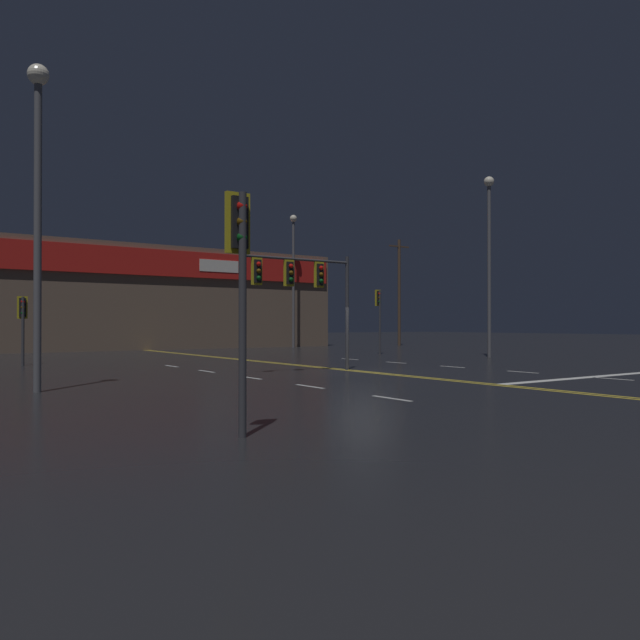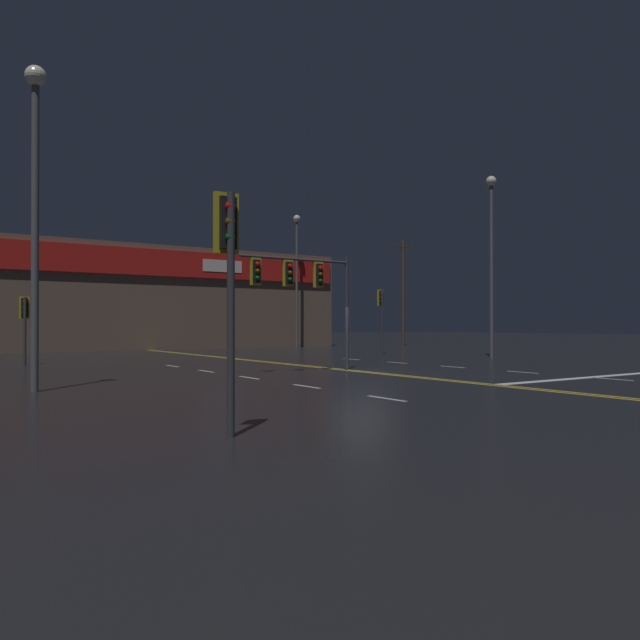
# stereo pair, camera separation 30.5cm
# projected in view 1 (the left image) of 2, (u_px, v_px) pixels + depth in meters

# --- Properties ---
(ground_plane) EXTENTS (200.00, 200.00, 0.00)m
(ground_plane) POSITION_uv_depth(u_px,v_px,m) (363.00, 372.00, 23.85)
(ground_plane) COLOR black
(road_markings) EXTENTS (14.45, 60.00, 0.01)m
(road_markings) POSITION_uv_depth(u_px,v_px,m) (402.00, 373.00, 23.38)
(road_markings) COLOR gold
(road_markings) RESTS_ON ground
(traffic_signal_median) EXTENTS (4.87, 0.36, 4.53)m
(traffic_signal_median) POSITION_uv_depth(u_px,v_px,m) (302.00, 280.00, 23.67)
(traffic_signal_median) COLOR #38383D
(traffic_signal_median) RESTS_ON ground
(traffic_signal_corner_northeast) EXTENTS (0.42, 0.36, 3.95)m
(traffic_signal_corner_northeast) POSITION_uv_depth(u_px,v_px,m) (379.00, 307.00, 38.19)
(traffic_signal_corner_northeast) COLOR #38383D
(traffic_signal_corner_northeast) RESTS_ON ground
(traffic_signal_corner_northwest) EXTENTS (0.42, 0.36, 3.06)m
(traffic_signal_corner_northwest) POSITION_uv_depth(u_px,v_px,m) (23.00, 315.00, 27.47)
(traffic_signal_corner_northwest) COLOR #38383D
(traffic_signal_corner_northwest) RESTS_ON ground
(traffic_signal_corner_southwest) EXTENTS (0.42, 0.36, 3.94)m
(traffic_signal_corner_southwest) POSITION_uv_depth(u_px,v_px,m) (240.00, 256.00, 10.02)
(traffic_signal_corner_southwest) COLOR #38383D
(traffic_signal_corner_southwest) RESTS_ON ground
(streetlight_near_left) EXTENTS (0.56, 0.56, 8.76)m
(streetlight_near_left) POSITION_uv_depth(u_px,v_px,m) (38.00, 180.00, 16.61)
(streetlight_near_left) COLOR #59595E
(streetlight_near_left) RESTS_ON ground
(streetlight_near_right) EXTENTS (0.56, 0.56, 10.01)m
(streetlight_near_right) POSITION_uv_depth(u_px,v_px,m) (489.00, 243.00, 34.44)
(streetlight_near_right) COLOR #59595E
(streetlight_near_right) RESTS_ON ground
(streetlight_far_left) EXTENTS (0.56, 0.56, 10.54)m
(streetlight_far_left) POSITION_uv_depth(u_px,v_px,m) (293.00, 264.00, 49.50)
(streetlight_far_left) COLOR #59595E
(streetlight_far_left) RESTS_ON ground
(building_backdrop) EXTENTS (31.43, 10.23, 7.56)m
(building_backdrop) POSITION_uv_depth(u_px,v_px,m) (125.00, 299.00, 48.12)
(building_backdrop) COLOR brown
(building_backdrop) RESTS_ON ground
(utility_pole_row) EXTENTS (47.27, 0.26, 12.17)m
(utility_pole_row) POSITION_uv_depth(u_px,v_px,m) (101.00, 265.00, 39.87)
(utility_pole_row) COLOR #4C3828
(utility_pole_row) RESTS_ON ground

